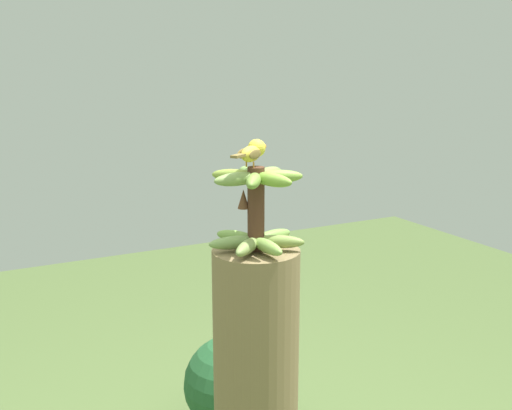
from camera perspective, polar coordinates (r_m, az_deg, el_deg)
The scene contains 3 objects.
banana_bunch at distance 1.86m, azimuth -0.02°, elevation -0.38°, with size 0.30×0.30×0.26m.
perched_bird at distance 1.84m, azimuth -0.32°, elevation 5.07°, with size 0.12×0.17×0.08m.
tropical_shrub at distance 3.08m, azimuth -2.23°, elevation -16.44°, with size 0.48×0.48×0.51m.
Camera 1 is at (-1.61, 0.84, 1.77)m, focal length 42.55 mm.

